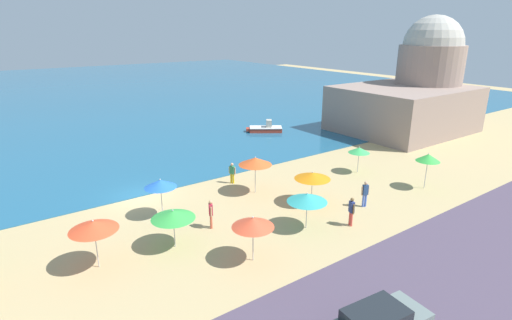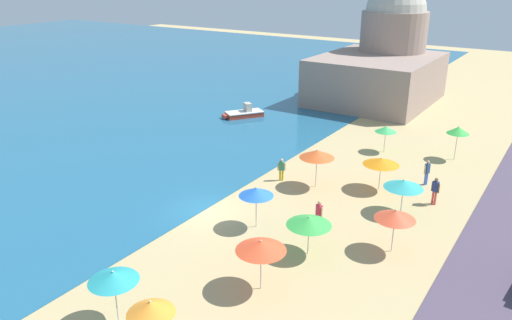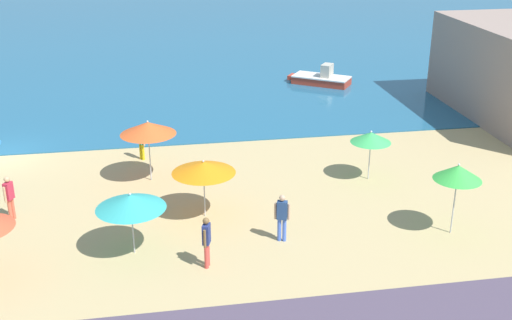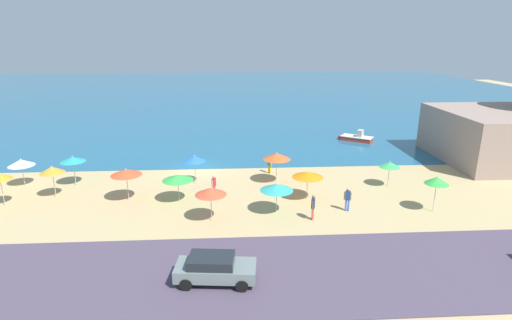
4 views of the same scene
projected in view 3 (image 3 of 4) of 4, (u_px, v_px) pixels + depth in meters
The scene contains 11 objects.
ground_plane at pixel (0, 156), 30.58m from camera, with size 160.00×160.00×0.00m, color tan.
beach_umbrella_0 at pixel (148, 128), 27.05m from camera, with size 2.38×2.38×2.73m.
beach_umbrella_2 at pixel (371, 137), 27.37m from camera, with size 1.75×1.75×2.22m.
beach_umbrella_8 at pixel (131, 202), 21.45m from camera, with size 2.38×2.38×2.27m.
beach_umbrella_10 at pixel (458, 173), 22.63m from camera, with size 1.72×1.72×2.74m.
beach_umbrella_12 at pixel (204, 167), 24.04m from camera, with size 2.43×2.43×2.31m.
bather_0 at pixel (207, 239), 20.96m from camera, with size 0.32×0.54×1.81m.
bather_1 at pixel (141, 141), 29.86m from camera, with size 0.37×0.50×1.64m.
bather_2 at pixel (282, 215), 22.59m from camera, with size 0.54×0.33×1.80m.
bather_4 at pixel (9, 196), 24.11m from camera, with size 0.35×0.53×1.79m.
skiff_nearshore at pixel (321, 79), 42.27m from camera, with size 4.09×3.44×1.37m.
Camera 3 is at (7.24, -30.08, 11.30)m, focal length 45.00 mm.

